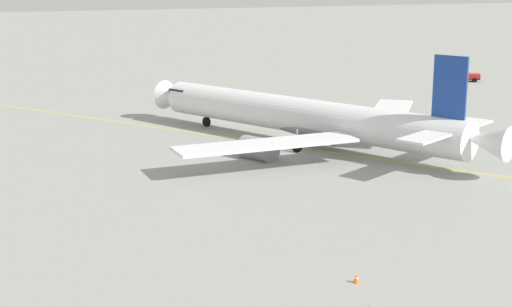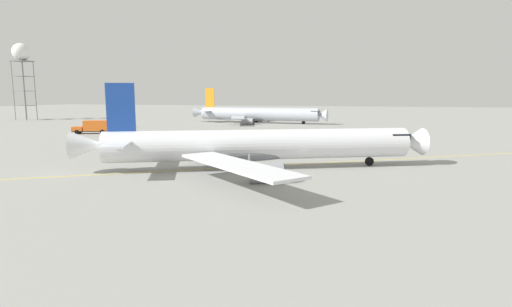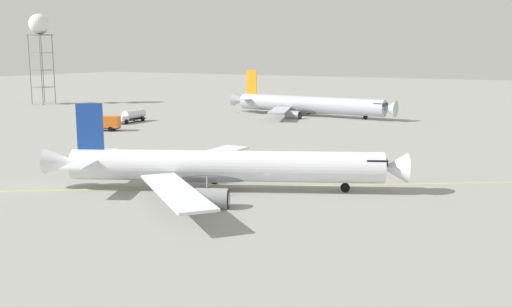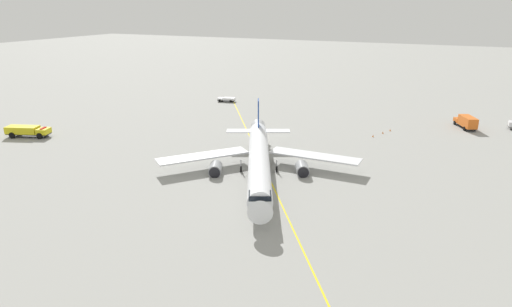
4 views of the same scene
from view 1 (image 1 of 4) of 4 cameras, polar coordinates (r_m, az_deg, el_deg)
The scene contains 5 objects.
ground_plane at distance 81.39m, azimuth 1.20°, elevation 1.25°, with size 600.00×600.00×0.00m, color gray.
airliner_main at distance 77.24m, azimuth 3.92°, elevation 2.66°, with size 40.55×34.06×10.58m.
ops_pickup_truck at distance 128.82m, azimuth 15.54°, elevation 5.66°, with size 4.27×5.22×1.41m.
taxiway_centreline at distance 78.21m, azimuth 1.19°, elevation 0.75°, with size 114.39×75.25×0.01m.
safety_cone_near at distance 43.87m, azimuth 7.64°, elevation -9.38°, with size 0.36×0.36×0.55m.
Camera 1 is at (72.36, -33.03, 17.22)m, focal length 52.65 mm.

